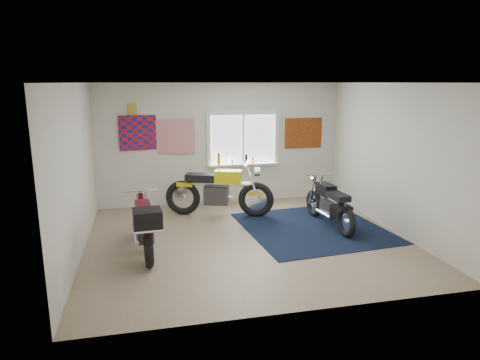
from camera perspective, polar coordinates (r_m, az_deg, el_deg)
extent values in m
plane|color=#9E896B|center=(7.60, 0.96, -7.95)|extent=(5.50, 5.50, 0.00)
plane|color=white|center=(7.11, 1.04, 12.85)|extent=(5.50, 5.50, 0.00)
plane|color=silver|center=(9.65, -2.54, 4.81)|extent=(5.50, 0.00, 5.50)
plane|color=silver|center=(4.91, 7.95, -3.28)|extent=(5.50, 0.00, 5.50)
plane|color=silver|center=(7.11, -21.07, 1.03)|extent=(0.00, 5.00, 5.00)
plane|color=silver|center=(8.32, 19.75, 2.76)|extent=(0.00, 5.00, 5.00)
cube|color=black|center=(8.29, 9.69, -6.29)|extent=(2.72, 2.81, 0.01)
cube|color=white|center=(9.72, 0.38, 5.48)|extent=(1.50, 0.02, 1.10)
cube|color=white|center=(9.65, 0.41, 8.95)|extent=(1.66, 0.06, 0.08)
cube|color=white|center=(9.80, 0.40, 2.05)|extent=(1.66, 0.06, 0.08)
cube|color=white|center=(9.56, -4.23, 5.32)|extent=(0.08, 0.06, 1.10)
cube|color=white|center=(9.91, 4.87, 5.58)|extent=(0.08, 0.06, 1.10)
cube|color=white|center=(9.71, 0.40, 5.47)|extent=(0.04, 0.06, 1.10)
cube|color=white|center=(9.74, 0.48, 2.10)|extent=(1.60, 0.16, 0.04)
cylinder|color=olive|center=(9.59, -2.86, 2.88)|extent=(0.07, 0.07, 0.28)
cylinder|color=white|center=(9.66, -1.06, 2.49)|extent=(0.06, 0.06, 0.12)
cylinder|color=black|center=(9.72, 0.82, 2.85)|extent=(0.06, 0.06, 0.22)
cylinder|color=orange|center=(9.76, 1.72, 2.66)|extent=(0.05, 0.05, 0.14)
plane|color=red|center=(9.44, -12.80, 6.16)|extent=(1.00, 0.07, 1.00)
plane|color=red|center=(9.45, -8.82, 5.73)|extent=(0.90, 0.09, 0.90)
cube|color=olive|center=(9.40, -14.19, 9.13)|extent=(0.18, 0.02, 0.24)
cube|color=#A54C14|center=(10.13, 8.45, 6.21)|extent=(0.90, 0.03, 0.70)
torus|color=black|center=(8.76, 2.14, -2.63)|extent=(0.74, 0.37, 0.73)
torus|color=black|center=(8.99, -7.62, -2.34)|extent=(0.74, 0.37, 0.73)
cylinder|color=white|center=(8.76, 2.14, -2.63)|extent=(0.15, 0.14, 0.12)
cylinder|color=white|center=(8.99, -7.62, -2.34)|extent=(0.15, 0.14, 0.12)
cylinder|color=white|center=(8.77, -2.83, -0.50)|extent=(1.33, 0.53, 0.10)
cube|color=#323235|center=(8.83, -3.16, -2.01)|extent=(0.56, 0.45, 0.37)
cylinder|color=white|center=(9.03, -2.98, -2.39)|extent=(0.59, 0.26, 0.08)
cube|color=#D9CD0B|center=(8.70, -1.56, 0.45)|extent=(0.61, 0.44, 0.26)
cube|color=black|center=(8.80, -5.29, 0.39)|extent=(0.67, 0.48, 0.13)
cube|color=#D9CD0B|center=(8.90, -7.34, -0.52)|extent=(0.37, 0.27, 0.09)
cube|color=#D9CD0B|center=(8.73, 2.15, -1.81)|extent=(0.34, 0.24, 0.05)
cylinder|color=white|center=(8.61, 0.88, 2.24)|extent=(0.25, 0.65, 0.04)
cylinder|color=white|center=(8.63, 2.32, 1.07)|extent=(0.16, 0.20, 0.17)
torus|color=black|center=(8.93, 9.83, -3.06)|extent=(0.16, 0.58, 0.57)
torus|color=black|center=(7.88, 13.97, -5.44)|extent=(0.16, 0.58, 0.57)
cylinder|color=white|center=(8.93, 9.83, -3.06)|extent=(0.10, 0.11, 0.10)
cylinder|color=white|center=(7.88, 13.97, -5.44)|extent=(0.10, 0.11, 0.10)
cylinder|color=white|center=(8.32, 11.85, -2.34)|extent=(0.17, 1.14, 0.08)
cube|color=#323235|center=(8.33, 11.94, -3.73)|extent=(0.28, 0.42, 0.31)
cylinder|color=white|center=(8.29, 11.04, -4.42)|extent=(0.10, 0.50, 0.06)
cube|color=black|center=(8.42, 11.37, -1.24)|extent=(0.27, 0.47, 0.22)
cube|color=black|center=(8.03, 12.97, -2.15)|extent=(0.29, 0.51, 0.11)
cube|color=black|center=(7.84, 13.90, -3.53)|extent=(0.16, 0.28, 0.07)
cube|color=black|center=(8.90, 9.86, -2.39)|extent=(0.14, 0.26, 0.05)
cylinder|color=white|center=(8.64, 10.48, 0.75)|extent=(0.56, 0.07, 0.03)
cylinder|color=white|center=(8.82, 9.90, 0.07)|extent=(0.15, 0.10, 0.14)
torus|color=black|center=(7.76, -12.95, -5.61)|extent=(0.16, 0.59, 0.58)
torus|color=black|center=(6.58, -12.10, -8.97)|extent=(0.16, 0.59, 0.58)
cylinder|color=white|center=(7.76, -12.95, -5.61)|extent=(0.10, 0.10, 0.10)
cylinder|color=white|center=(6.58, -12.10, -8.97)|extent=(0.10, 0.10, 0.10)
cylinder|color=white|center=(7.08, -12.67, -5.11)|extent=(0.16, 1.13, 0.08)
cube|color=#323235|center=(7.10, -12.56, -6.73)|extent=(0.28, 0.42, 0.30)
cylinder|color=white|center=(7.13, -13.68, -7.49)|extent=(0.10, 0.50, 0.06)
cube|color=#420A11|center=(7.20, -12.82, -3.78)|extent=(0.27, 0.46, 0.21)
cube|color=black|center=(6.75, -12.49, -5.04)|extent=(0.29, 0.51, 0.11)
cube|color=#420A11|center=(6.54, -12.24, -6.79)|extent=(0.16, 0.28, 0.07)
cube|color=#420A11|center=(7.73, -12.99, -4.85)|extent=(0.14, 0.26, 0.04)
cylinder|color=white|center=(7.43, -13.10, -1.41)|extent=(0.56, 0.07, 0.03)
cylinder|color=white|center=(7.64, -13.14, -2.13)|extent=(0.15, 0.10, 0.14)
cube|color=black|center=(6.33, -12.24, -5.05)|extent=(0.43, 0.40, 0.27)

